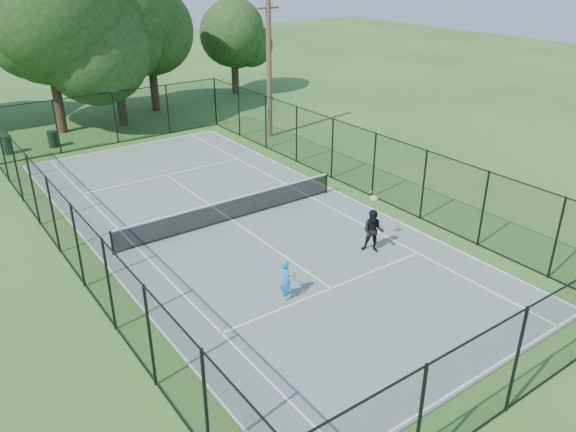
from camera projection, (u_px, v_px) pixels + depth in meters
ground at (232, 221)px, 23.12m from camera, size 120.00×120.00×0.00m
tennis_court at (232, 221)px, 23.11m from camera, size 11.00×24.00×0.06m
tennis_net at (231, 209)px, 22.88m from camera, size 10.08×0.08×0.95m
fence at (230, 188)px, 22.49m from camera, size 13.10×26.10×3.00m
tree_near_left at (44, 23)px, 31.98m from camera, size 8.03×8.03×10.47m
tree_near_mid at (112, 33)px, 33.82m from camera, size 7.00×7.00×9.16m
tree_near_right at (149, 33)px, 37.33m from camera, size 5.98×5.98×8.25m
tree_far_right at (234, 40)px, 42.65m from camera, size 4.98×4.98×6.59m
trash_bin_left at (7, 145)px, 30.71m from camera, size 0.58×0.58×1.03m
trash_bin_right at (53, 139)px, 31.83m from camera, size 0.58×0.58×0.92m
utility_pole at (269, 68)px, 32.21m from camera, size 1.40×0.30×8.03m
player_blue at (286, 279)px, 17.61m from camera, size 0.78×0.53×1.36m
player_black at (373, 231)px, 20.36m from camera, size 0.98×1.03×2.18m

